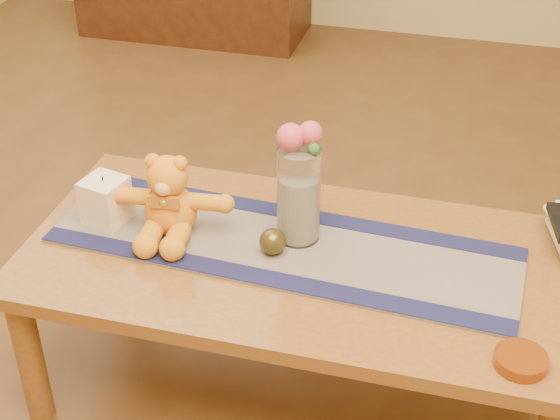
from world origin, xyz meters
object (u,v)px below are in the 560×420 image
(bronze_ball, at_px, (273,242))
(book_bottom, at_px, (555,244))
(teddy_bear, at_px, (170,195))
(pillar_candle, at_px, (106,200))
(amber_dish, at_px, (521,360))
(glass_vase, at_px, (299,194))

(bronze_ball, xyz_separation_m, book_bottom, (0.69, 0.22, -0.03))
(teddy_bear, relative_size, book_bottom, 1.40)
(pillar_candle, bearing_deg, book_bottom, 9.30)
(pillar_candle, height_order, book_bottom, pillar_candle)
(bronze_ball, distance_m, amber_dish, 0.66)
(amber_dish, bearing_deg, bronze_ball, 158.49)
(book_bottom, bearing_deg, teddy_bear, 177.68)
(book_bottom, bearing_deg, glass_vase, 178.68)
(pillar_candle, distance_m, bronze_ball, 0.47)
(amber_dish, bearing_deg, book_bottom, 80.46)
(bronze_ball, height_order, book_bottom, bronze_ball)
(teddy_bear, height_order, bronze_ball, teddy_bear)
(pillar_candle, relative_size, bronze_ball, 1.82)
(teddy_bear, bearing_deg, pillar_candle, 175.45)
(pillar_candle, xyz_separation_m, book_bottom, (1.15, 0.19, -0.06))
(teddy_bear, distance_m, glass_vase, 0.33)
(teddy_bear, bearing_deg, bronze_ball, -12.65)
(teddy_bear, height_order, amber_dish, teddy_bear)
(bronze_ball, xyz_separation_m, amber_dish, (0.61, -0.24, -0.03))
(teddy_bear, xyz_separation_m, glass_vase, (0.33, 0.05, 0.02))
(pillar_candle, height_order, glass_vase, glass_vase)
(glass_vase, bearing_deg, bronze_ball, -118.74)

